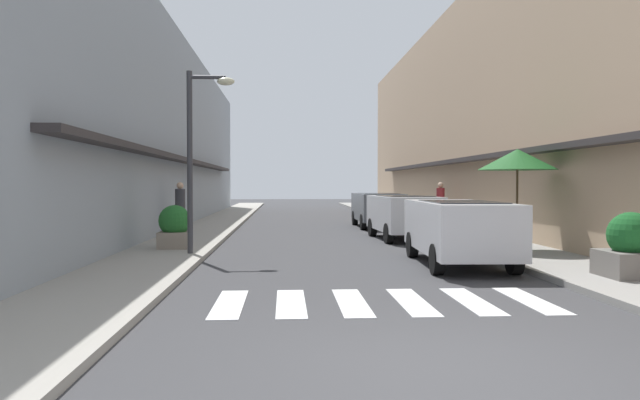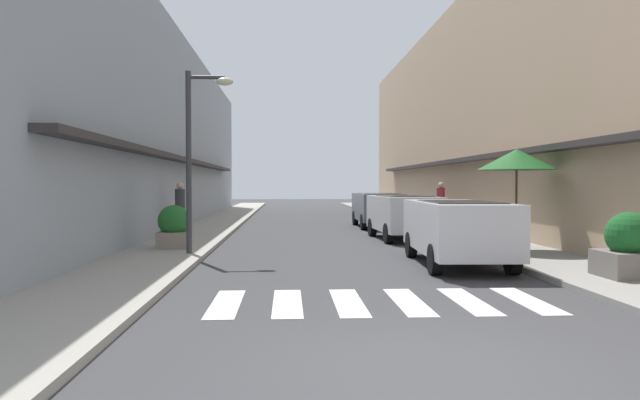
{
  "view_description": "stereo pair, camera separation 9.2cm",
  "coord_description": "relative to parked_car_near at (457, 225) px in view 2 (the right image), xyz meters",
  "views": [
    {
      "loc": [
        -1.51,
        -5.76,
        1.86
      ],
      "look_at": [
        -0.2,
        16.39,
        1.26
      ],
      "focal_mm": 33.1,
      "sensor_mm": 36.0,
      "label": 1
    },
    {
      "loc": [
        -1.42,
        -5.76,
        1.86
      ],
      "look_at": [
        -0.2,
        16.39,
        1.26
      ],
      "focal_mm": 33.1,
      "sensor_mm": 36.0,
      "label": 2
    }
  ],
  "objects": [
    {
      "name": "ground_plane",
      "position": [
        -2.44,
        10.41,
        -0.92
      ],
      "size": [
        98.16,
        98.16,
        0.0
      ],
      "primitive_type": "plane",
      "color": "#38383A"
    },
    {
      "name": "sidewalk_left",
      "position": [
        -7.05,
        10.41,
        -0.86
      ],
      "size": [
        2.26,
        62.47,
        0.12
      ],
      "primitive_type": "cube",
      "color": "#9E998E",
      "rests_on": "ground_plane"
    },
    {
      "name": "sidewalk_right",
      "position": [
        2.18,
        10.41,
        -0.86
      ],
      "size": [
        2.26,
        62.47,
        0.12
      ],
      "primitive_type": "cube",
      "color": "gray",
      "rests_on": "ground_plane"
    },
    {
      "name": "building_row_left",
      "position": [
        -10.68,
        11.64,
        3.11
      ],
      "size": [
        5.5,
        42.16,
        8.07
      ],
      "color": "#939EA8",
      "rests_on": "ground_plane"
    },
    {
      "name": "building_row_right",
      "position": [
        5.8,
        11.64,
        3.92
      ],
      "size": [
        5.5,
        42.16,
        9.69
      ],
      "color": "tan",
      "rests_on": "ground_plane"
    },
    {
      "name": "crosswalk",
      "position": [
        -2.44,
        -4.08,
        -0.92
      ],
      "size": [
        5.2,
        2.2,
        0.01
      ],
      "color": "silver",
      "rests_on": "ground_plane"
    },
    {
      "name": "parked_car_near",
      "position": [
        0.0,
        0.0,
        0.0
      ],
      "size": [
        1.97,
        4.52,
        1.47
      ],
      "color": "silver",
      "rests_on": "ground_plane"
    },
    {
      "name": "parked_car_mid",
      "position": [
        0.0,
        6.24,
        -0.0
      ],
      "size": [
        1.97,
        4.02,
        1.47
      ],
      "color": "silver",
      "rests_on": "ground_plane"
    },
    {
      "name": "parked_car_far",
      "position": [
        0.0,
        11.83,
        -0.0
      ],
      "size": [
        1.81,
        4.38,
        1.47
      ],
      "color": "#4C5156",
      "rests_on": "ground_plane"
    },
    {
      "name": "street_lamp",
      "position": [
        -6.12,
        1.7,
        2.04
      ],
      "size": [
        1.19,
        0.28,
        4.55
      ],
      "color": "#38383D",
      "rests_on": "sidewalk_left"
    },
    {
      "name": "cafe_umbrella",
      "position": [
        2.18,
        2.05,
        1.57
      ],
      "size": [
        2.07,
        2.07,
        2.66
      ],
      "color": "#262626",
      "rests_on": "sidewalk_right"
    },
    {
      "name": "planter_corner",
      "position": [
        2.51,
        -2.58,
        -0.26
      ],
      "size": [
        1.04,
        1.04,
        1.22
      ],
      "color": "slate",
      "rests_on": "sidewalk_right"
    },
    {
      "name": "planter_midblock",
      "position": [
        -6.95,
        2.96,
        -0.23
      ],
      "size": [
        0.85,
        0.85,
        1.17
      ],
      "color": "gray",
      "rests_on": "sidewalk_left"
    },
    {
      "name": "pedestrian_walking_near",
      "position": [
        -7.57,
        7.34,
        0.15
      ],
      "size": [
        0.34,
        0.34,
        1.8
      ],
      "rotation": [
        0.0,
        0.0,
        0.08
      ],
      "color": "#282B33",
      "rests_on": "sidewalk_left"
    },
    {
      "name": "pedestrian_walking_far",
      "position": [
        2.56,
        11.15,
        0.16
      ],
      "size": [
        0.34,
        0.34,
        1.81
      ],
      "rotation": [
        0.0,
        0.0,
        3.58
      ],
      "color": "#282B33",
      "rests_on": "sidewalk_right"
    }
  ]
}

